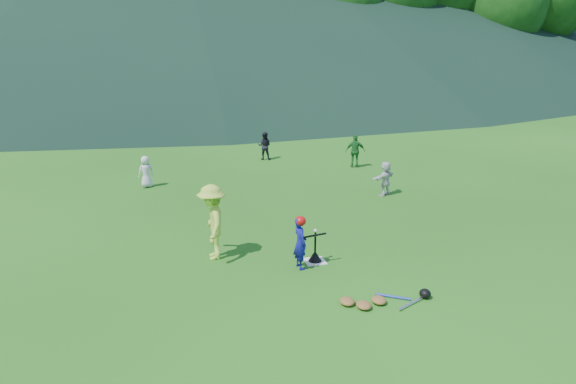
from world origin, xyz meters
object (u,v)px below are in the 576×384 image
Objects in this scene: fielder_b at (265,146)px; equipment_pile at (379,300)px; batter_child at (300,243)px; adult_coach at (212,222)px; home_plate at (315,261)px; fielder_a at (146,172)px; fielder_d at (385,178)px; batting_tee at (315,256)px; fielder_c at (355,151)px.

fielder_b reaches higher than equipment_pile.
adult_coach reaches higher than batter_child.
home_plate is at bearing -67.51° from batter_child.
fielder_a is 0.96× the size of fielder_d.
fielder_a is (-1.43, 6.30, -0.34)m from adult_coach.
fielder_d is at bearing 50.92° from batting_tee.
batter_child is 1.12× the size of fielder_a.
equipment_pile is at bearing 93.81° from fielder_a.
adult_coach is 6.47m from fielder_a.
fielder_c is at bearing 63.82° from home_plate.
fielder_c is at bearing 143.35° from adult_coach.
adult_coach reaches higher than home_plate.
fielder_c is at bearing -126.02° from fielder_d.
batting_tee is 0.38× the size of equipment_pile.
batting_tee is at bearing 96.24° from fielder_a.
fielder_c is 1.14× the size of fielder_d.
fielder_b reaches higher than batting_tee.
home_plate is 0.37× the size of fielder_c.
fielder_a is at bearing 53.43° from fielder_b.
batter_child reaches higher than fielder_d.
fielder_d reaches higher than equipment_pile.
fielder_c is at bearing 165.85° from fielder_a.
home_plate is at bearing 96.24° from fielder_a.
home_plate is 2.45m from adult_coach.
fielder_b is at bearing -21.60° from fielder_c.
fielder_c is at bearing 72.02° from equipment_pile.
fielder_a is (-3.19, 7.31, -0.06)m from batter_child.
fielder_a is 1.52× the size of batting_tee.
home_plate is at bearing 105.95° from equipment_pile.
batter_child reaches higher than home_plate.
fielder_d is (3.96, 4.61, -0.04)m from batter_child.
equipment_pile is at bearing -74.05° from home_plate.
batting_tee is (0.41, 0.24, -0.45)m from batter_child.
fielder_d is 1.58× the size of batting_tee.
fielder_b is 0.89× the size of fielder_c.
fielder_d is (5.72, 3.60, -0.32)m from adult_coach.
adult_coach reaches higher than fielder_b.
fielder_c is (3.91, 7.94, 0.60)m from home_plate.
fielder_a is 0.95× the size of fielder_b.
batting_tee reaches higher than home_plate.
fielder_c is 1.80× the size of batting_tee.
fielder_d is at bearing 135.71° from fielder_b.
equipment_pile is at bearing 84.88° from fielder_c.
batting_tee is at bearing 105.34° from fielder_b.
adult_coach reaches higher than equipment_pile.
fielder_d is (7.16, -2.70, 0.02)m from fielder_a.
home_plate is 2.26m from equipment_pile.
fielder_c reaches higher than batter_child.
fielder_d is (-0.35, -3.57, -0.08)m from fielder_c.
fielder_a is at bearing -51.07° from fielder_d.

